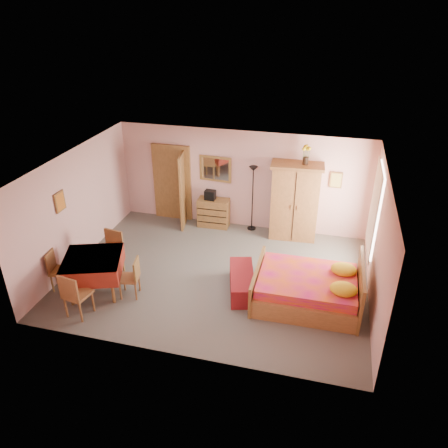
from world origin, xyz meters
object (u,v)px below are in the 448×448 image
(chest_of_drawers, at_px, (214,213))
(chair_south, at_px, (78,294))
(wall_mirror, at_px, (215,169))
(chair_north, at_px, (110,254))
(stereo, at_px, (210,195))
(dining_table, at_px, (95,275))
(bed, at_px, (307,281))
(floor_lamp, at_px, (252,199))
(chair_west, at_px, (61,270))
(bench, at_px, (242,282))
(wardrobe, at_px, (295,202))
(chair_east, at_px, (129,278))
(sunflower_vase, at_px, (306,155))

(chest_of_drawers, bearing_deg, chair_south, -111.50)
(wall_mirror, xyz_separation_m, chair_north, (-1.58, -2.98, -1.05))
(stereo, relative_size, dining_table, 0.24)
(wall_mirror, distance_m, bed, 4.10)
(chest_of_drawers, height_order, stereo, stereo)
(stereo, relative_size, floor_lamp, 0.16)
(wall_mirror, height_order, bed, wall_mirror)
(chair_north, bearing_deg, chair_west, 52.62)
(wall_mirror, height_order, bench, wall_mirror)
(wall_mirror, distance_m, floor_lamp, 1.23)
(wardrobe, relative_size, dining_table, 1.74)
(wardrobe, bearing_deg, chair_west, -145.86)
(bed, bearing_deg, wall_mirror, 132.34)
(dining_table, relative_size, chair_north, 1.13)
(wall_mirror, distance_m, wardrobe, 2.21)
(wardrobe, xyz_separation_m, chair_south, (-3.63, -4.13, -0.50))
(chair_north, bearing_deg, wardrobe, -135.61)
(wall_mirror, bearing_deg, floor_lamp, -2.41)
(wall_mirror, distance_m, chair_south, 4.78)
(wardrobe, bearing_deg, wall_mirror, 168.91)
(floor_lamp, relative_size, bench, 1.35)
(stereo, distance_m, chair_west, 4.18)
(floor_lamp, distance_m, wardrobe, 1.11)
(bed, bearing_deg, stereo, 135.54)
(stereo, height_order, floor_lamp, floor_lamp)
(bench, bearing_deg, chest_of_drawers, 117.09)
(chair_north, height_order, chair_west, chair_north)
(chair_west, relative_size, chair_east, 1.01)
(chair_north, distance_m, chair_west, 1.06)
(bench, bearing_deg, bed, -0.84)
(stereo, relative_size, bench, 0.21)
(bench, relative_size, chair_south, 1.33)
(bed, xyz_separation_m, dining_table, (-4.27, -0.77, -0.07))
(stereo, bearing_deg, chair_north, -118.44)
(chair_south, relative_size, chair_north, 0.97)
(sunflower_vase, distance_m, dining_table, 5.45)
(wall_mirror, distance_m, chair_north, 3.53)
(sunflower_vase, xyz_separation_m, chair_west, (-4.62, -3.45, -1.78))
(chair_south, bearing_deg, wardrobe, 57.93)
(wardrobe, bearing_deg, bed, -81.15)
(stereo, xyz_separation_m, sunflower_vase, (2.37, -0.04, 1.32))
(wall_mirror, distance_m, chair_east, 3.87)
(wardrobe, bearing_deg, chest_of_drawers, 174.56)
(chair_south, bearing_deg, floor_lamp, 68.58)
(dining_table, xyz_separation_m, chair_south, (0.06, -0.74, 0.07))
(chair_south, bearing_deg, bed, 28.98)
(stereo, bearing_deg, bench, -61.37)
(chair_north, bearing_deg, sunflower_vase, -136.77)
(floor_lamp, distance_m, sunflower_vase, 1.85)
(stereo, xyz_separation_m, dining_table, (-1.49, -3.44, -0.48))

